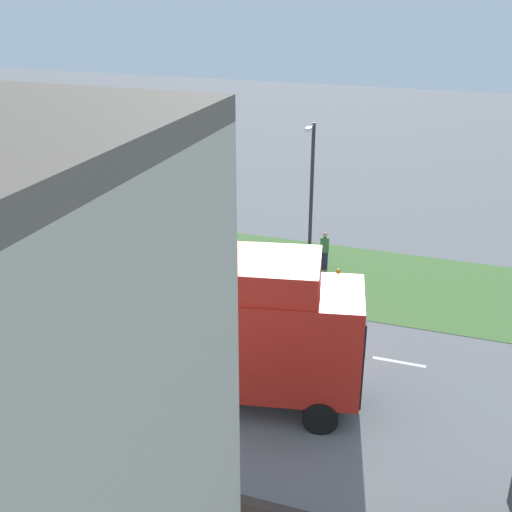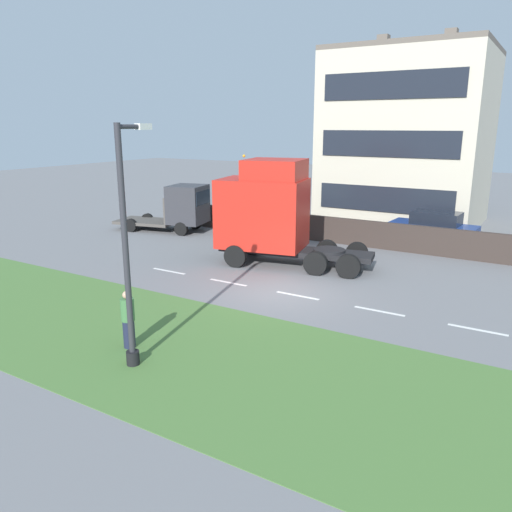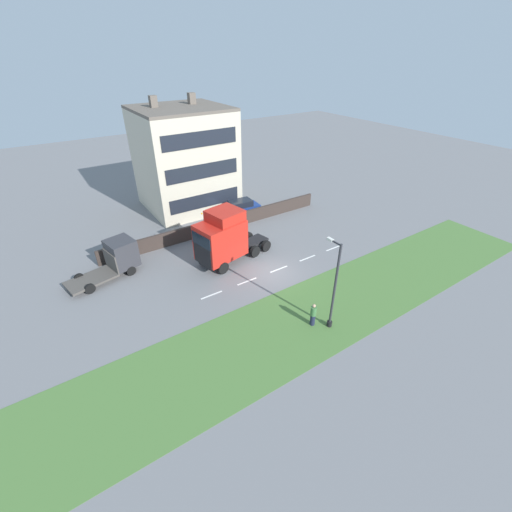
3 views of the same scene
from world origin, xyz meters
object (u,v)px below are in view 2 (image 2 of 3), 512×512
lamp_post (128,262)px  pedestrian (128,320)px  parked_car (433,230)px  flatbed_truck (181,208)px  lorry_cab (268,212)px

lamp_post → pedestrian: (0.67, 0.87, -2.04)m
parked_car → lamp_post: bearing=171.4°
flatbed_truck → pedestrian: 16.43m
lorry_cab → lamp_post: (-10.86, -2.02, 0.47)m
parked_car → lorry_cab: bearing=144.1°
lorry_cab → pedestrian: size_ratio=4.23×
flatbed_truck → lamp_post: size_ratio=0.94×
lorry_cab → pedestrian: bearing=175.1°
lorry_cab → parked_car: (7.21, -6.00, -1.49)m
lamp_post → parked_car: bearing=-12.4°
flatbed_truck → pedestrian: (-13.64, -9.15, -0.64)m
pedestrian → flatbed_truck: bearing=33.9°
lorry_cab → flatbed_truck: (3.45, 8.00, -0.94)m
parked_car → pedestrian: parked_car is taller
flatbed_truck → parked_car: size_ratio=1.34×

